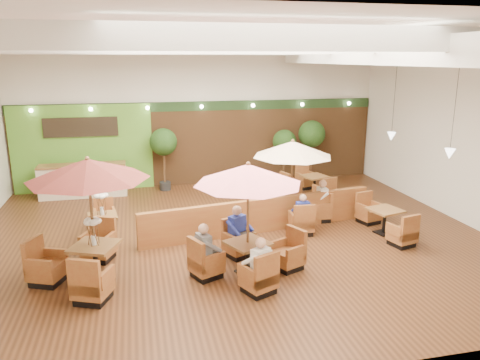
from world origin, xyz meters
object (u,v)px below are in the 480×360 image
object	(u,v)px
diner_2	(206,245)
topiary_1	(284,144)
diner_3	(302,209)
table_4	(384,222)
diner_4	(321,197)
table_2	(292,167)
diner_1	(239,227)
table_1	(248,199)
table_5	(308,186)
topiary_0	(163,144)
table_3	(103,221)
booth_divider	(261,215)
service_counter	(83,181)
topiary_2	(312,136)
diner_0	(259,259)
table_0	(86,194)

from	to	relation	value
diner_2	topiary_1	bearing A→B (deg)	133.08
diner_2	diner_3	xyz separation A→B (m)	(3.03, 2.06, -0.04)
table_4	diner_3	xyz separation A→B (m)	(-2.29, 0.48, 0.38)
diner_4	topiary_1	bearing A→B (deg)	-2.60
table_2	diner_3	distance (m)	1.38
table_2	topiary_1	size ratio (longest dim) A/B	1.20
diner_1	diner_2	xyz separation A→B (m)	(-0.96, -0.96, -0.01)
table_4	diner_2	world-z (taller)	diner_2
table_1	table_5	size ratio (longest dim) A/B	1.09
topiary_0	diner_3	xyz separation A→B (m)	(3.42, -5.47, -1.01)
table_3	topiary_1	size ratio (longest dim) A/B	1.09
table_3	booth_divider	bearing A→B (deg)	-12.99
service_counter	diner_2	world-z (taller)	diner_2
topiary_2	diner_2	bearing A→B (deg)	-125.61
topiary_0	diner_2	size ratio (longest dim) A/B	2.82
service_counter	diner_2	distance (m)	8.04
table_5	topiary_1	distance (m)	2.26
booth_divider	table_3	bearing A→B (deg)	164.31
table_3	table_5	size ratio (longest dim) A/B	0.92
table_2	diner_1	distance (m)	3.05
table_4	diner_0	world-z (taller)	diner_0
table_2	topiary_1	bearing A→B (deg)	78.85
table_3	table_5	bearing A→B (deg)	14.44
table_1	table_5	world-z (taller)	table_1
service_counter	table_3	bearing A→B (deg)	-78.32
diner_1	diner_4	world-z (taller)	diner_1
table_3	diner_1	xyz separation A→B (m)	(3.36, -2.01, 0.29)
service_counter	topiary_2	world-z (taller)	topiary_2
service_counter	table_2	size ratio (longest dim) A/B	1.18
table_0	diner_4	bearing A→B (deg)	44.38
booth_divider	table_5	size ratio (longest dim) A/B	2.78
table_2	booth_divider	bearing A→B (deg)	-150.54
table_1	diner_2	bearing A→B (deg)	155.62
table_1	topiary_0	bearing A→B (deg)	75.86
table_1	diner_2	distance (m)	1.41
table_1	diner_2	size ratio (longest dim) A/B	3.33
table_5	diner_0	bearing A→B (deg)	-134.16
booth_divider	diner_3	xyz separation A→B (m)	(1.05, -0.44, 0.24)
table_3	diner_1	world-z (taller)	table_3
topiary_1	diner_2	xyz separation A→B (m)	(-4.27, -7.54, -0.82)
topiary_0	topiary_2	xyz separation A→B (m)	(5.80, -0.00, 0.09)
table_3	topiary_2	xyz separation A→B (m)	(7.79, 4.56, 1.34)
topiary_2	diner_2	distance (m)	9.33
table_4	table_5	bearing A→B (deg)	86.15
table_4	table_5	size ratio (longest dim) A/B	1.01
diner_2	service_counter	bearing A→B (deg)	-173.16
topiary_0	topiary_2	size ratio (longest dim) A/B	0.95
table_2	topiary_2	size ratio (longest dim) A/B	1.04
table_3	diner_1	distance (m)	3.93
diner_3	diner_4	distance (m)	1.32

